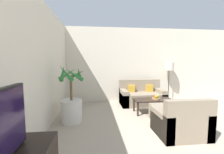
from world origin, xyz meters
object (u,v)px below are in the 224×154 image
at_px(floor_lamp, 169,68).
at_px(fruit_bowl, 156,99).
at_px(coffee_table, 153,101).
at_px(orange_fruit, 156,97).
at_px(armchair, 181,123).
at_px(ottoman, 163,113).
at_px(sofa_loveseat, 142,96).
at_px(potted_palm, 71,104).
at_px(apple_red, 155,96).
at_px(apple_green, 158,96).

bearing_deg(floor_lamp, fruit_bowl, -128.94).
height_order(coffee_table, orange_fruit, orange_fruit).
distance_m(coffee_table, armchair, 1.36).
distance_m(armchair, ottoman, 0.76).
bearing_deg(floor_lamp, sofa_loveseat, -165.17).
bearing_deg(coffee_table, potted_palm, -169.11).
height_order(apple_red, orange_fruit, orange_fruit).
bearing_deg(orange_fruit, armchair, -90.92).
distance_m(fruit_bowl, orange_fruit, 0.08).
height_order(sofa_loveseat, fruit_bowl, sofa_loveseat).
relative_size(sofa_loveseat, fruit_bowl, 6.49).
distance_m(fruit_bowl, ottoman, 0.62).
xyz_separation_m(coffee_table, apple_green, (0.13, -0.02, 0.14)).
distance_m(potted_palm, orange_fruit, 2.27).
relative_size(potted_palm, apple_green, 16.80).
bearing_deg(ottoman, apple_red, 87.83).
xyz_separation_m(apple_green, orange_fruit, (-0.09, -0.06, 0.00)).
bearing_deg(potted_palm, armchair, -22.81).
xyz_separation_m(floor_lamp, fruit_bowl, (-0.99, -1.22, -0.81)).
relative_size(fruit_bowl, ottoman, 0.41).
relative_size(potted_palm, fruit_bowl, 6.21).
height_order(potted_palm, floor_lamp, floor_lamp).
bearing_deg(sofa_loveseat, orange_fruit, -84.47).
xyz_separation_m(potted_palm, orange_fruit, (2.25, 0.35, 0.05)).
xyz_separation_m(coffee_table, orange_fruit, (0.05, -0.07, 0.14)).
height_order(apple_red, ottoman, apple_red).
distance_m(potted_palm, apple_green, 2.37).
bearing_deg(ottoman, apple_green, 79.83).
bearing_deg(sofa_loveseat, floor_lamp, 14.83).
height_order(coffee_table, ottoman, coffee_table).
relative_size(fruit_bowl, apple_red, 3.09).
bearing_deg(apple_green, apple_red, 155.15).
relative_size(sofa_loveseat, ottoman, 2.64).
height_order(sofa_loveseat, ottoman, sofa_loveseat).
relative_size(floor_lamp, armchair, 1.57).
bearing_deg(ottoman, armchair, -90.30).
relative_size(sofa_loveseat, apple_red, 20.03).
bearing_deg(sofa_loveseat, potted_palm, -148.49).
relative_size(apple_green, armchair, 0.09).
xyz_separation_m(coffee_table, ottoman, (0.03, -0.61, -0.15)).
relative_size(coffee_table, orange_fruit, 12.67).
height_order(coffee_table, apple_green, apple_green).
height_order(potted_palm, apple_green, potted_palm).
distance_m(apple_green, orange_fruit, 0.10).
height_order(coffee_table, armchair, armchair).
bearing_deg(coffee_table, apple_green, -7.95).
bearing_deg(potted_palm, coffee_table, 10.89).
bearing_deg(apple_red, fruit_bowl, -70.25).
bearing_deg(potted_palm, floor_lamp, 26.31).
xyz_separation_m(sofa_loveseat, fruit_bowl, (0.12, -0.93, 0.14)).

